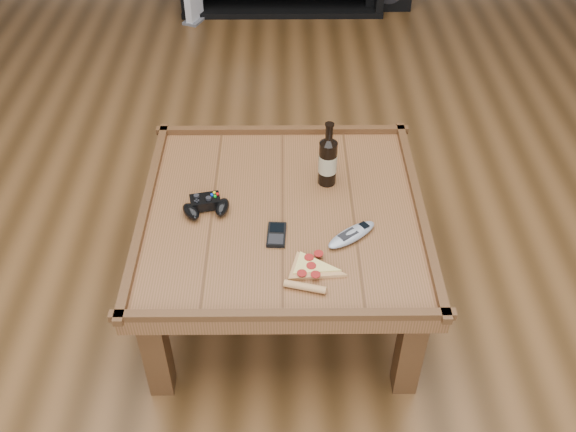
{
  "coord_description": "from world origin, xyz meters",
  "views": [
    {
      "loc": [
        0.01,
        -1.71,
        1.95
      ],
      "look_at": [
        0.02,
        -0.11,
        0.52
      ],
      "focal_mm": 40.0,
      "sensor_mm": 36.0,
      "label": 1
    }
  ],
  "objects_px": {
    "pizza_slice": "(310,270)",
    "game_console": "(194,6)",
    "remote_control": "(352,235)",
    "coffee_table": "(283,223)",
    "smartphone": "(276,235)",
    "game_controller": "(206,206)",
    "beer_bottle": "(328,160)"
  },
  "relations": [
    {
      "from": "smartphone",
      "to": "game_console",
      "type": "xyz_separation_m",
      "value": [
        -0.58,
        2.64,
        -0.35
      ]
    },
    {
      "from": "game_console",
      "to": "game_controller",
      "type": "bearing_deg",
      "value": -59.73
    },
    {
      "from": "beer_bottle",
      "to": "game_console",
      "type": "xyz_separation_m",
      "value": [
        -0.77,
        2.35,
        -0.45
      ]
    },
    {
      "from": "coffee_table",
      "to": "remote_control",
      "type": "distance_m",
      "value": 0.28
    },
    {
      "from": "pizza_slice",
      "to": "game_console",
      "type": "bearing_deg",
      "value": 118.14
    },
    {
      "from": "beer_bottle",
      "to": "game_console",
      "type": "height_order",
      "value": "beer_bottle"
    },
    {
      "from": "pizza_slice",
      "to": "game_controller",
      "type": "bearing_deg",
      "value": 154.34
    },
    {
      "from": "coffee_table",
      "to": "smartphone",
      "type": "xyz_separation_m",
      "value": [
        -0.02,
        -0.13,
        0.07
      ]
    },
    {
      "from": "coffee_table",
      "to": "beer_bottle",
      "type": "bearing_deg",
      "value": 44.05
    },
    {
      "from": "game_controller",
      "to": "smartphone",
      "type": "bearing_deg",
      "value": -40.04
    },
    {
      "from": "beer_bottle",
      "to": "pizza_slice",
      "type": "relative_size",
      "value": 0.97
    },
    {
      "from": "pizza_slice",
      "to": "game_console",
      "type": "distance_m",
      "value": 2.92
    },
    {
      "from": "remote_control",
      "to": "game_console",
      "type": "relative_size",
      "value": 0.83
    },
    {
      "from": "coffee_table",
      "to": "remote_control",
      "type": "height_order",
      "value": "remote_control"
    },
    {
      "from": "remote_control",
      "to": "game_console",
      "type": "bearing_deg",
      "value": 160.08
    },
    {
      "from": "game_controller",
      "to": "smartphone",
      "type": "relative_size",
      "value": 1.54
    },
    {
      "from": "game_console",
      "to": "beer_bottle",
      "type": "bearing_deg",
      "value": -49.22
    },
    {
      "from": "remote_control",
      "to": "game_console",
      "type": "height_order",
      "value": "remote_control"
    },
    {
      "from": "smartphone",
      "to": "game_console",
      "type": "relative_size",
      "value": 0.5
    },
    {
      "from": "coffee_table",
      "to": "pizza_slice",
      "type": "height_order",
      "value": "same"
    },
    {
      "from": "game_controller",
      "to": "remote_control",
      "type": "height_order",
      "value": "game_controller"
    },
    {
      "from": "beer_bottle",
      "to": "game_controller",
      "type": "distance_m",
      "value": 0.47
    },
    {
      "from": "beer_bottle",
      "to": "remote_control",
      "type": "height_order",
      "value": "beer_bottle"
    },
    {
      "from": "remote_control",
      "to": "game_console",
      "type": "distance_m",
      "value": 2.8
    },
    {
      "from": "game_controller",
      "to": "pizza_slice",
      "type": "height_order",
      "value": "game_controller"
    },
    {
      "from": "beer_bottle",
      "to": "pizza_slice",
      "type": "distance_m",
      "value": 0.48
    },
    {
      "from": "pizza_slice",
      "to": "game_console",
      "type": "height_order",
      "value": "pizza_slice"
    },
    {
      "from": "beer_bottle",
      "to": "game_console",
      "type": "relative_size",
      "value": 1.09
    },
    {
      "from": "game_controller",
      "to": "game_console",
      "type": "xyz_separation_m",
      "value": [
        -0.33,
        2.51,
        -0.37
      ]
    },
    {
      "from": "game_controller",
      "to": "pizza_slice",
      "type": "relative_size",
      "value": 0.68
    },
    {
      "from": "game_controller",
      "to": "pizza_slice",
      "type": "bearing_deg",
      "value": -52.07
    },
    {
      "from": "remote_control",
      "to": "game_console",
      "type": "xyz_separation_m",
      "value": [
        -0.84,
        2.65,
        -0.36
      ]
    }
  ]
}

